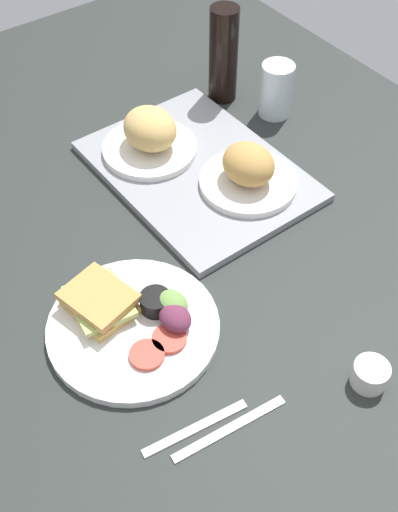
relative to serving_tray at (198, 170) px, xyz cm
name	(u,v)px	position (x,y,z in cm)	size (l,w,h in cm)	color
ground_plane	(179,277)	(19.18, -18.11, -2.30)	(190.00, 150.00, 3.00)	#282D2B
serving_tray	(198,170)	(0.00, 0.00, 0.00)	(45.00, 33.00, 1.60)	gray
bread_plate_near	(150,136)	(-10.09, -4.67, 4.61)	(19.49, 19.49, 9.53)	white
bread_plate_far	(248,171)	(9.85, 4.96, 4.16)	(19.24, 19.24, 8.87)	white
plate_with_salad	(133,320)	(24.52, -30.89, 0.92)	(28.25, 28.25, 5.40)	white
drinking_glass	(276,90)	(-6.51, 26.00, 5.25)	(7.20, 7.20, 12.10)	silver
soda_bottle	(223,55)	(-18.39, 20.42, 10.01)	(6.40, 6.40, 21.63)	black
espresso_cup	(370,375)	(54.51, -7.24, 1.20)	(5.60, 5.60, 4.00)	silver
fork	(195,428)	(45.19, -33.30, -0.55)	(17.00, 1.40, 0.50)	#B7B7BC
knife	(230,428)	(48.19, -29.30, -0.55)	(19.00, 1.40, 0.50)	#B7B7BC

